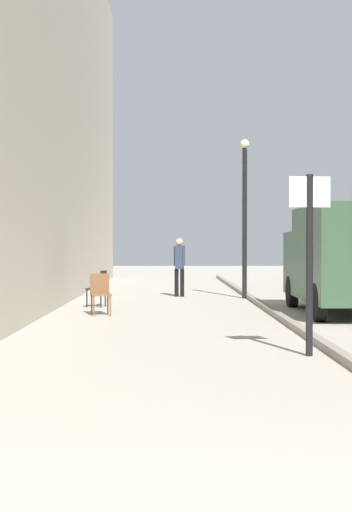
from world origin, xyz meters
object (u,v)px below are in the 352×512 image
(cafe_chair_near_window, at_px, (99,286))
(street_sign_post, at_px, (309,248))
(pedestrian_main_foreground, at_px, (179,263))
(delivery_van, at_px, (344,257))
(cafe_chair_by_doorway, at_px, (100,291))
(lamp_post, at_px, (245,208))

(cafe_chair_near_window, bearing_deg, street_sign_post, -142.19)
(pedestrian_main_foreground, relative_size, delivery_van, 0.36)
(cafe_chair_near_window, height_order, cafe_chair_by_doorway, same)
(delivery_van, bearing_deg, lamp_post, 111.23)
(delivery_van, height_order, cafe_chair_by_doorway, delivery_van)
(delivery_van, bearing_deg, cafe_chair_near_window, 163.14)
(delivery_van, distance_m, cafe_chair_near_window, 6.18)
(street_sign_post, distance_m, cafe_chair_by_doorway, 6.99)
(delivery_van, xyz_separation_m, lamp_post, (-1.79, 4.78, 1.41))
(street_sign_post, bearing_deg, delivery_van, -113.81)
(delivery_van, bearing_deg, pedestrian_main_foreground, 124.93)
(street_sign_post, height_order, cafe_chair_by_doorway, street_sign_post)
(cafe_chair_near_window, distance_m, cafe_chair_by_doorway, 2.05)
(lamp_post, xyz_separation_m, cafe_chair_by_doorway, (-3.83, -4.97, -2.18))
(lamp_post, relative_size, cafe_chair_by_doorway, 5.06)
(pedestrian_main_foreground, bearing_deg, delivery_van, 139.58)
(street_sign_post, bearing_deg, cafe_chair_near_window, -69.83)
(delivery_van, height_order, street_sign_post, street_sign_post)
(pedestrian_main_foreground, distance_m, lamp_post, 2.67)
(cafe_chair_near_window, bearing_deg, lamp_post, -42.01)
(street_sign_post, bearing_deg, cafe_chair_by_doorway, -64.21)
(cafe_chair_by_doorway, bearing_deg, lamp_post, -141.36)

